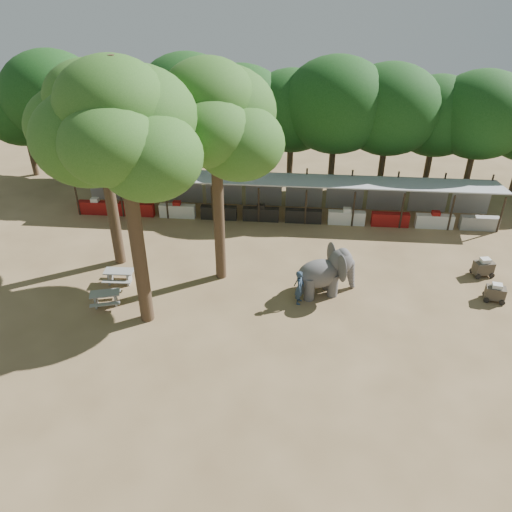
# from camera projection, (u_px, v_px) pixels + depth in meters

# --- Properties ---
(ground) EXTENTS (100.00, 100.00, 0.00)m
(ground) POSITION_uv_depth(u_px,v_px,m) (268.00, 354.00, 22.02)
(ground) COLOR brown
(ground) RESTS_ON ground
(vendor_stalls) EXTENTS (28.00, 2.99, 2.80)m
(vendor_stalls) POSITION_uv_depth(u_px,v_px,m) (283.00, 199.00, 33.21)
(vendor_stalls) COLOR #9FA1A6
(vendor_stalls) RESTS_ON ground
(yard_tree_left) EXTENTS (7.10, 6.90, 11.02)m
(yard_tree_left) POSITION_uv_depth(u_px,v_px,m) (96.00, 118.00, 24.62)
(yard_tree_left) COLOR #332316
(yard_tree_left) RESTS_ON ground
(yard_tree_center) EXTENTS (7.10, 6.90, 12.04)m
(yard_tree_center) POSITION_uv_depth(u_px,v_px,m) (120.00, 130.00, 19.60)
(yard_tree_center) COLOR #332316
(yard_tree_center) RESTS_ON ground
(yard_tree_back) EXTENTS (7.10, 6.90, 11.36)m
(yard_tree_back) POSITION_uv_depth(u_px,v_px,m) (213.00, 120.00, 23.12)
(yard_tree_back) COLOR #332316
(yard_tree_back) RESTS_ON ground
(backdrop_trees) EXTENTS (46.46, 5.95, 8.33)m
(backdrop_trees) POSITION_uv_depth(u_px,v_px,m) (288.00, 113.00, 35.37)
(backdrop_trees) COLOR #332316
(backdrop_trees) RESTS_ON ground
(elephant) EXTENTS (3.37, 2.55, 2.50)m
(elephant) POSITION_uv_depth(u_px,v_px,m) (327.00, 272.00, 25.43)
(elephant) COLOR #474444
(elephant) RESTS_ON ground
(handler) EXTENTS (0.56, 0.74, 1.86)m
(handler) POSITION_uv_depth(u_px,v_px,m) (300.00, 287.00, 24.82)
(handler) COLOR #26384C
(handler) RESTS_ON ground
(picnic_table_near) EXTENTS (1.75, 1.65, 0.72)m
(picnic_table_near) POSITION_uv_depth(u_px,v_px,m) (105.00, 297.00, 24.89)
(picnic_table_near) COLOR gray
(picnic_table_near) RESTS_ON ground
(picnic_table_far) EXTENTS (1.58, 1.43, 0.77)m
(picnic_table_far) POSITION_uv_depth(u_px,v_px,m) (119.00, 275.00, 26.56)
(picnic_table_far) COLOR gray
(picnic_table_far) RESTS_ON ground
(cart_front) EXTENTS (1.14, 0.86, 1.01)m
(cart_front) POSITION_uv_depth(u_px,v_px,m) (495.00, 292.00, 25.18)
(cart_front) COLOR #382F24
(cart_front) RESTS_ON ground
(cart_back) EXTENTS (1.23, 0.94, 1.08)m
(cart_back) POSITION_uv_depth(u_px,v_px,m) (483.00, 267.00, 27.16)
(cart_back) COLOR #382F24
(cart_back) RESTS_ON ground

